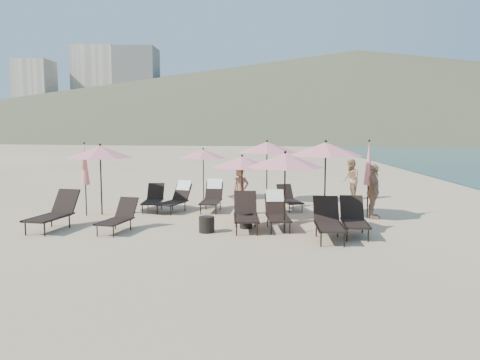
{
  "coord_description": "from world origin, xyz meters",
  "views": [
    {
      "loc": [
        -0.23,
        -12.6,
        2.79
      ],
      "look_at": [
        -1.05,
        3.5,
        1.1
      ],
      "focal_mm": 35.0,
      "sensor_mm": 36.0,
      "label": 1
    }
  ],
  "objects_px": {
    "umbrella_open_4": "(267,147)",
    "beachgoer_c": "(373,191)",
    "lounger_6": "(153,198)",
    "beachgoer_b": "(351,179)",
    "lounger_7": "(176,197)",
    "umbrella_closed_0": "(369,164)",
    "side_table_0": "(207,224)",
    "umbrella_open_1": "(242,162)",
    "lounger_2": "(246,213)",
    "lounger_0": "(54,212)",
    "lounger_4": "(328,221)",
    "umbrella_open_3": "(203,154)",
    "umbrella_open_2": "(326,149)",
    "lounger_8": "(212,196)",
    "lounger_3": "(277,211)",
    "beachgoer_a": "(241,191)",
    "lounger_1": "(119,217)",
    "lounger_9": "(289,198)",
    "umbrella_closed_1": "(85,165)",
    "umbrella_open_0": "(100,152)",
    "side_table_1": "(246,220)",
    "lounger_5": "(354,218)",
    "umbrella_open_5": "(285,160)"
  },
  "relations": [
    {
      "from": "lounger_1",
      "to": "umbrella_open_4",
      "type": "xyz_separation_m",
      "value": [
        4.16,
        5.58,
        1.75
      ]
    },
    {
      "from": "umbrella_open_2",
      "to": "lounger_8",
      "type": "bearing_deg",
      "value": 157.53
    },
    {
      "from": "lounger_1",
      "to": "lounger_9",
      "type": "xyz_separation_m",
      "value": [
        4.95,
        3.92,
        -0.01
      ]
    },
    {
      "from": "lounger_0",
      "to": "side_table_0",
      "type": "height_order",
      "value": "lounger_0"
    },
    {
      "from": "lounger_1",
      "to": "umbrella_open_2",
      "type": "xyz_separation_m",
      "value": [
        5.96,
        2.08,
        1.82
      ]
    },
    {
      "from": "lounger_9",
      "to": "umbrella_open_2",
      "type": "relative_size",
      "value": 0.63
    },
    {
      "from": "side_table_0",
      "to": "lounger_7",
      "type": "bearing_deg",
      "value": 113.54
    },
    {
      "from": "umbrella_open_3",
      "to": "lounger_7",
      "type": "bearing_deg",
      "value": -101.18
    },
    {
      "from": "lounger_6",
      "to": "lounger_2",
      "type": "bearing_deg",
      "value": -45.37
    },
    {
      "from": "umbrella_open_2",
      "to": "lounger_4",
      "type": "bearing_deg",
      "value": -95.23
    },
    {
      "from": "beachgoer_c",
      "to": "lounger_1",
      "type": "bearing_deg",
      "value": 110.63
    },
    {
      "from": "lounger_0",
      "to": "umbrella_open_5",
      "type": "relative_size",
      "value": 0.86
    },
    {
      "from": "lounger_6",
      "to": "beachgoer_b",
      "type": "distance_m",
      "value": 8.06
    },
    {
      "from": "lounger_0",
      "to": "beachgoer_c",
      "type": "height_order",
      "value": "beachgoer_c"
    },
    {
      "from": "beachgoer_b",
      "to": "lounger_8",
      "type": "bearing_deg",
      "value": -66.7
    },
    {
      "from": "lounger_2",
      "to": "umbrella_open_1",
      "type": "bearing_deg",
      "value": 92.64
    },
    {
      "from": "lounger_2",
      "to": "side_table_0",
      "type": "bearing_deg",
      "value": -161.26
    },
    {
      "from": "lounger_0",
      "to": "umbrella_closed_0",
      "type": "xyz_separation_m",
      "value": [
        9.28,
        2.2,
        1.26
      ]
    },
    {
      "from": "lounger_6",
      "to": "beachgoer_b",
      "type": "relative_size",
      "value": 0.97
    },
    {
      "from": "umbrella_open_1",
      "to": "beachgoer_c",
      "type": "xyz_separation_m",
      "value": [
        4.18,
        0.32,
        -0.95
      ]
    },
    {
      "from": "lounger_2",
      "to": "umbrella_open_5",
      "type": "xyz_separation_m",
      "value": [
        1.07,
        -0.49,
        1.53
      ]
    },
    {
      "from": "side_table_1",
      "to": "side_table_0",
      "type": "bearing_deg",
      "value": -149.84
    },
    {
      "from": "umbrella_open_2",
      "to": "beachgoer_c",
      "type": "height_order",
      "value": "umbrella_open_2"
    },
    {
      "from": "beachgoer_b",
      "to": "lounger_6",
      "type": "bearing_deg",
      "value": -73.11
    },
    {
      "from": "beachgoer_c",
      "to": "umbrella_open_4",
      "type": "bearing_deg",
      "value": 49.44
    },
    {
      "from": "umbrella_closed_1",
      "to": "beachgoer_a",
      "type": "relative_size",
      "value": 1.55
    },
    {
      "from": "side_table_0",
      "to": "side_table_1",
      "type": "distance_m",
      "value": 1.23
    },
    {
      "from": "umbrella_open_4",
      "to": "beachgoer_a",
      "type": "height_order",
      "value": "umbrella_open_4"
    },
    {
      "from": "umbrella_open_4",
      "to": "beachgoer_c",
      "type": "bearing_deg",
      "value": -44.14
    },
    {
      "from": "lounger_5",
      "to": "lounger_2",
      "type": "bearing_deg",
      "value": 172.8
    },
    {
      "from": "lounger_8",
      "to": "lounger_4",
      "type": "bearing_deg",
      "value": -48.06
    },
    {
      "from": "lounger_3",
      "to": "lounger_7",
      "type": "height_order",
      "value": "lounger_3"
    },
    {
      "from": "umbrella_open_1",
      "to": "lounger_6",
      "type": "bearing_deg",
      "value": 154.64
    },
    {
      "from": "lounger_2",
      "to": "beachgoer_a",
      "type": "bearing_deg",
      "value": 92.4
    },
    {
      "from": "lounger_6",
      "to": "umbrella_open_2",
      "type": "height_order",
      "value": "umbrella_open_2"
    },
    {
      "from": "lounger_4",
      "to": "umbrella_open_3",
      "type": "relative_size",
      "value": 0.85
    },
    {
      "from": "lounger_3",
      "to": "beachgoer_a",
      "type": "relative_size",
      "value": 1.09
    },
    {
      "from": "lounger_1",
      "to": "umbrella_open_2",
      "type": "height_order",
      "value": "umbrella_open_2"
    },
    {
      "from": "lounger_7",
      "to": "umbrella_closed_0",
      "type": "bearing_deg",
      "value": 9.91
    },
    {
      "from": "lounger_9",
      "to": "umbrella_open_3",
      "type": "bearing_deg",
      "value": 128.98
    },
    {
      "from": "lounger_9",
      "to": "side_table_1",
      "type": "bearing_deg",
      "value": -129.3
    },
    {
      "from": "umbrella_closed_1",
      "to": "side_table_0",
      "type": "xyz_separation_m",
      "value": [
        4.28,
        -2.32,
        -1.47
      ]
    },
    {
      "from": "umbrella_closed_0",
      "to": "beachgoer_a",
      "type": "distance_m",
      "value": 4.24
    },
    {
      "from": "umbrella_open_2",
      "to": "lounger_7",
      "type": "bearing_deg",
      "value": 165.32
    },
    {
      "from": "lounger_4",
      "to": "side_table_1",
      "type": "xyz_separation_m",
      "value": [
        -2.18,
        1.27,
        -0.26
      ]
    },
    {
      "from": "umbrella_closed_1",
      "to": "umbrella_open_0",
      "type": "bearing_deg",
      "value": 34.79
    },
    {
      "from": "lounger_1",
      "to": "umbrella_closed_0",
      "type": "xyz_separation_m",
      "value": [
        7.37,
        2.38,
        1.34
      ]
    },
    {
      "from": "umbrella_open_3",
      "to": "umbrella_closed_1",
      "type": "bearing_deg",
      "value": -130.51
    },
    {
      "from": "umbrella_open_1",
      "to": "beachgoer_a",
      "type": "xyz_separation_m",
      "value": [
        -0.09,
        0.81,
        -1.04
      ]
    },
    {
      "from": "lounger_8",
      "to": "beachgoer_b",
      "type": "relative_size",
      "value": 1.05
    }
  ]
}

